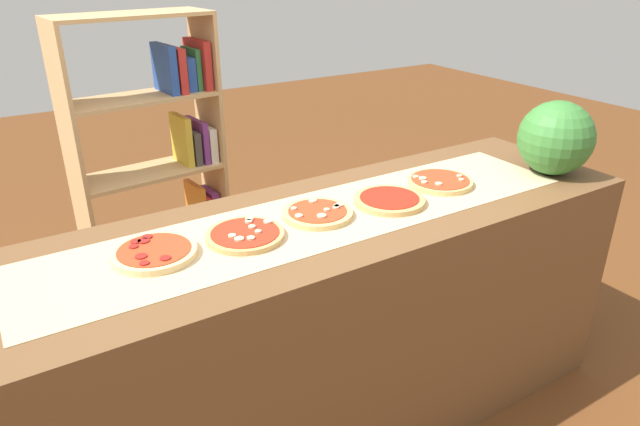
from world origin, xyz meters
name	(u,v)px	position (x,y,z in m)	size (l,w,h in m)	color
ground_plane	(320,424)	(0.00, 0.00, 0.00)	(12.00, 12.00, 0.00)	brown
counter	(320,331)	(0.00, 0.00, 0.47)	(2.44, 0.69, 0.93)	brown
parchment_paper	(320,218)	(0.00, 0.00, 0.93)	(1.97, 0.42, 0.00)	tan
pizza_pepperoni_0	(154,253)	(-0.56, 0.03, 0.95)	(0.25, 0.25, 0.03)	#E5C17F
pizza_mushroom_1	(245,235)	(-0.28, 0.00, 0.94)	(0.25, 0.25, 0.03)	tan
pizza_mushroom_2	(317,213)	(0.00, 0.02, 0.95)	(0.24, 0.24, 0.03)	#DBB26B
pizza_plain_3	(389,200)	(0.28, -0.02, 0.95)	(0.26, 0.26, 0.02)	tan
pizza_mushroom_4	(440,182)	(0.56, 0.01, 0.95)	(0.25, 0.25, 0.03)	#DBB26B
watermelon	(556,138)	(1.03, -0.13, 1.08)	(0.30, 0.30, 0.30)	#387A33
bookshelf	(170,176)	(-0.13, 1.24, 0.71)	(0.74, 0.35, 1.51)	tan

